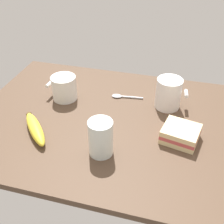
{
  "coord_description": "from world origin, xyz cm",
  "views": [
    {
      "loc": [
        -17.97,
        67.23,
        56.05
      ],
      "look_at": [
        0.0,
        0.0,
        5.0
      ],
      "focal_mm": 44.15,
      "sensor_mm": 36.0,
      "label": 1
    }
  ],
  "objects_px": {
    "spoon": "(122,96)",
    "sandwich_main": "(180,134)",
    "banana": "(35,129)",
    "coffee_mug_milky": "(169,93)",
    "glass_of_milk": "(101,139)",
    "coffee_mug_black": "(64,87)"
  },
  "relations": [
    {
      "from": "banana",
      "to": "spoon",
      "type": "relative_size",
      "value": 1.31
    },
    {
      "from": "spoon",
      "to": "banana",
      "type": "bearing_deg",
      "value": 51.55
    },
    {
      "from": "coffee_mug_milky",
      "to": "spoon",
      "type": "height_order",
      "value": "coffee_mug_milky"
    },
    {
      "from": "glass_of_milk",
      "to": "spoon",
      "type": "relative_size",
      "value": 0.93
    },
    {
      "from": "coffee_mug_milky",
      "to": "banana",
      "type": "xyz_separation_m",
      "value": [
        0.37,
        0.24,
        -0.04
      ]
    },
    {
      "from": "coffee_mug_black",
      "to": "coffee_mug_milky",
      "type": "xyz_separation_m",
      "value": [
        -0.36,
        -0.04,
        0.01
      ]
    },
    {
      "from": "coffee_mug_black",
      "to": "coffee_mug_milky",
      "type": "distance_m",
      "value": 0.36
    },
    {
      "from": "banana",
      "to": "spoon",
      "type": "xyz_separation_m",
      "value": [
        -0.21,
        -0.26,
        -0.01
      ]
    },
    {
      "from": "coffee_mug_milky",
      "to": "spoon",
      "type": "relative_size",
      "value": 0.95
    },
    {
      "from": "sandwich_main",
      "to": "glass_of_milk",
      "type": "bearing_deg",
      "value": 27.63
    },
    {
      "from": "banana",
      "to": "spoon",
      "type": "bearing_deg",
      "value": -128.45
    },
    {
      "from": "coffee_mug_milky",
      "to": "glass_of_milk",
      "type": "xyz_separation_m",
      "value": [
        0.15,
        0.27,
        -0.01
      ]
    },
    {
      "from": "glass_of_milk",
      "to": "spoon",
      "type": "bearing_deg",
      "value": -88.61
    },
    {
      "from": "sandwich_main",
      "to": "glass_of_milk",
      "type": "relative_size",
      "value": 1.11
    },
    {
      "from": "sandwich_main",
      "to": "coffee_mug_black",
      "type": "bearing_deg",
      "value": -16.3
    },
    {
      "from": "spoon",
      "to": "sandwich_main",
      "type": "bearing_deg",
      "value": 140.4
    },
    {
      "from": "glass_of_milk",
      "to": "banana",
      "type": "xyz_separation_m",
      "value": [
        0.21,
        -0.03,
        -0.03
      ]
    },
    {
      "from": "coffee_mug_black",
      "to": "spoon",
      "type": "relative_size",
      "value": 0.96
    },
    {
      "from": "coffee_mug_milky",
      "to": "glass_of_milk",
      "type": "distance_m",
      "value": 0.31
    },
    {
      "from": "sandwich_main",
      "to": "spoon",
      "type": "relative_size",
      "value": 1.04
    },
    {
      "from": "banana",
      "to": "spoon",
      "type": "height_order",
      "value": "banana"
    },
    {
      "from": "glass_of_milk",
      "to": "sandwich_main",
      "type": "bearing_deg",
      "value": -152.37
    }
  ]
}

